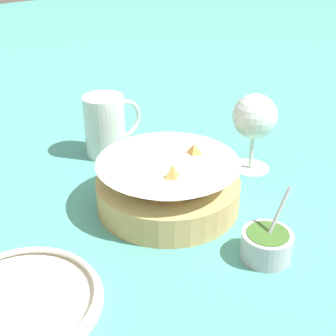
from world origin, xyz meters
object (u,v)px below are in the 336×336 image
(wine_glass, at_px, (255,119))
(beer_mug, at_px, (106,128))
(sauce_cup, at_px, (267,244))
(food_basket, at_px, (169,186))
(side_plate, at_px, (20,300))

(wine_glass, relative_size, beer_mug, 1.17)
(sauce_cup, height_order, beer_mug, beer_mug)
(food_basket, bearing_deg, beer_mug, 84.14)
(wine_glass, distance_m, side_plate, 0.48)
(wine_glass, xyz_separation_m, beer_mug, (-0.17, 0.21, -0.04))
(beer_mug, distance_m, side_plate, 0.41)
(beer_mug, bearing_deg, wine_glass, -51.14)
(food_basket, distance_m, wine_glass, 0.20)
(sauce_cup, height_order, wine_glass, wine_glass)
(food_basket, relative_size, beer_mug, 1.86)
(wine_glass, bearing_deg, sauce_cup, -132.62)
(beer_mug, bearing_deg, sauce_cup, -89.87)
(sauce_cup, xyz_separation_m, side_plate, (-0.29, 0.12, -0.01))
(food_basket, relative_size, sauce_cup, 2.28)
(sauce_cup, distance_m, beer_mug, 0.40)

